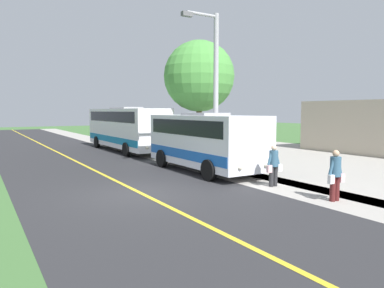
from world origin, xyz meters
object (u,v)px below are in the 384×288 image
(shuttle_bus_front, at_px, (205,139))
(pedestrian_with_bags, at_px, (335,174))
(pedestrian_waiting, at_px, (274,165))
(tree_curbside, at_px, (199,76))
(street_light_pole, at_px, (214,85))
(transit_bus_rear, at_px, (126,127))

(shuttle_bus_front, xyz_separation_m, pedestrian_with_bags, (-0.38, 7.02, -0.66))
(pedestrian_waiting, distance_m, tree_curbside, 10.60)
(street_light_pole, bearing_deg, transit_bus_rear, -88.05)
(shuttle_bus_front, height_order, pedestrian_with_bags, shuttle_bus_front)
(shuttle_bus_front, bearing_deg, transit_bus_rear, -89.89)
(shuttle_bus_front, distance_m, pedestrian_with_bags, 7.06)
(shuttle_bus_front, relative_size, street_light_pole, 0.96)
(pedestrian_with_bags, bearing_deg, transit_bus_rear, -88.67)
(shuttle_bus_front, distance_m, street_light_pole, 2.60)
(pedestrian_with_bags, distance_m, street_light_pole, 7.52)
(transit_bus_rear, distance_m, street_light_pole, 10.90)
(pedestrian_waiting, bearing_deg, transit_bus_rear, -88.78)
(street_light_pole, height_order, tree_curbside, street_light_pole)
(pedestrian_with_bags, xyz_separation_m, pedestrian_waiting, (0.09, -2.68, -0.03))
(shuttle_bus_front, xyz_separation_m, pedestrian_waiting, (-0.29, 4.34, -0.70))
(transit_bus_rear, height_order, tree_curbside, tree_curbside)
(street_light_pole, bearing_deg, pedestrian_waiting, 89.31)
(shuttle_bus_front, xyz_separation_m, tree_curbside, (-2.87, -5.04, 3.52))
(transit_bus_rear, bearing_deg, pedestrian_with_bags, 91.33)
(transit_bus_rear, height_order, street_light_pole, street_light_pole)
(street_light_pole, bearing_deg, shuttle_bus_front, -32.92)
(transit_bus_rear, bearing_deg, tree_curbside, 118.32)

